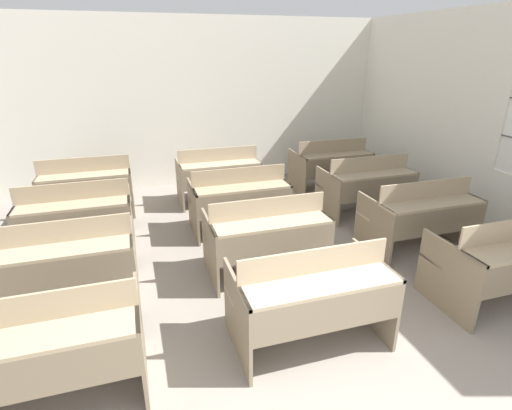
{
  "coord_description": "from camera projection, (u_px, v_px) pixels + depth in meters",
  "views": [
    {
      "loc": [
        -1.05,
        -0.87,
        2.33
      ],
      "look_at": [
        0.16,
        2.97,
        0.75
      ],
      "focal_mm": 28.0,
      "sensor_mm": 36.0,
      "label": 1
    }
  ],
  "objects": [
    {
      "name": "bench_second_left",
      "position": [
        65.0,
        262.0,
        3.75
      ],
      "size": [
        1.26,
        0.77,
        0.89
      ],
      "color": "#7E6E57",
      "rests_on": "ground_plane"
    },
    {
      "name": "wastepaper_bin",
      "position": [
        359.0,
        168.0,
        7.82
      ],
      "size": [
        0.29,
        0.29,
        0.31
      ],
      "color": "#1E6B33",
      "rests_on": "ground_plane"
    },
    {
      "name": "bench_back_left",
      "position": [
        87.0,
        186.0,
        5.82
      ],
      "size": [
        1.26,
        0.77,
        0.89
      ],
      "color": "#7C6D56",
      "rests_on": "ground_plane"
    },
    {
      "name": "bench_third_left",
      "position": [
        77.0,
        216.0,
        4.76
      ],
      "size": [
        1.26,
        0.77,
        0.89
      ],
      "color": "#796A53",
      "rests_on": "ground_plane"
    },
    {
      "name": "bench_second_center",
      "position": [
        267.0,
        235.0,
        4.3
      ],
      "size": [
        1.26,
        0.77,
        0.89
      ],
      "color": "#81725B",
      "rests_on": "ground_plane"
    },
    {
      "name": "bench_front_center",
      "position": [
        311.0,
        295.0,
        3.25
      ],
      "size": [
        1.26,
        0.77,
        0.89
      ],
      "color": "#82735C",
      "rests_on": "ground_plane"
    },
    {
      "name": "bench_third_center",
      "position": [
        239.0,
        198.0,
        5.34
      ],
      "size": [
        1.26,
        0.77,
        0.89
      ],
      "color": "#786952",
      "rests_on": "ground_plane"
    },
    {
      "name": "bench_front_right",
      "position": [
        506.0,
        259.0,
        3.79
      ],
      "size": [
        1.26,
        0.77,
        0.89
      ],
      "color": "#7A6B54",
      "rests_on": "ground_plane"
    },
    {
      "name": "bench_second_right",
      "position": [
        421.0,
        214.0,
        4.82
      ],
      "size": [
        1.26,
        0.77,
        0.89
      ],
      "color": "#7D6E57",
      "rests_on": "ground_plane"
    },
    {
      "name": "bench_back_right",
      "position": [
        331.0,
        164.0,
        6.92
      ],
      "size": [
        1.26,
        0.77,
        0.89
      ],
      "color": "#786952",
      "rests_on": "ground_plane"
    },
    {
      "name": "wall_right_with_window",
      "position": [
        494.0,
        124.0,
        5.15
      ],
      "size": [
        0.06,
        6.2,
        2.86
      ],
      "color": "white",
      "rests_on": "ground_plane"
    },
    {
      "name": "wall_back",
      "position": [
        191.0,
        104.0,
        6.93
      ],
      "size": [
        6.93,
        0.06,
        2.86
      ],
      "color": "white",
      "rests_on": "ground_plane"
    },
    {
      "name": "bench_third_right",
      "position": [
        367.0,
        184.0,
        5.88
      ],
      "size": [
        1.26,
        0.77,
        0.89
      ],
      "color": "#81725B",
      "rests_on": "ground_plane"
    },
    {
      "name": "bench_front_left",
      "position": [
        45.0,
        346.0,
        2.69
      ],
      "size": [
        1.26,
        0.77,
        0.89
      ],
      "color": "#7A6B54",
      "rests_on": "ground_plane"
    },
    {
      "name": "bench_back_center",
      "position": [
        218.0,
        174.0,
        6.37
      ],
      "size": [
        1.26,
        0.77,
        0.89
      ],
      "color": "gray",
      "rests_on": "ground_plane"
    }
  ]
}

